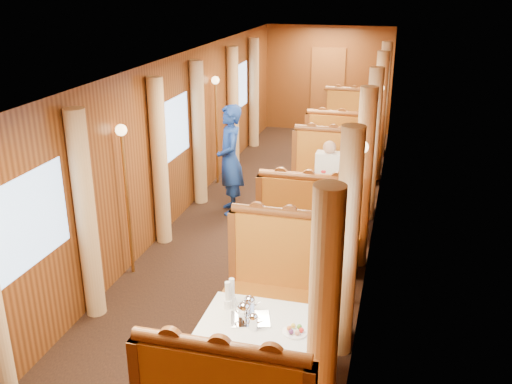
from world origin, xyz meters
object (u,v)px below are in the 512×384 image
(banquette_far_aft, at_px, (351,131))
(banquette_near_aft, at_px, (285,294))
(fruit_plate, at_px, (295,331))
(rose_vase_far, at_px, (349,118))
(table_mid, at_px, (320,210))
(teapot_left, at_px, (244,314))
(passenger, at_px, (328,171))
(banquette_mid_aft, at_px, (330,184))
(banquette_far_fwd, at_px, (340,158))
(table_far, at_px, (346,145))
(tea_tray, at_px, (250,319))
(table_near, at_px, (262,355))
(banquette_mid_fwd, at_px, (308,236))
(teapot_right, at_px, (253,323))
(teapot_back, at_px, (250,307))
(rose_vase_mid, at_px, (323,175))
(steward, at_px, (230,160))

(banquette_far_aft, bearing_deg, banquette_near_aft, -90.00)
(banquette_far_aft, distance_m, fruit_plate, 8.14)
(banquette_near_aft, bearing_deg, rose_vase_far, 89.75)
(table_mid, bearing_deg, teapot_left, -92.33)
(passenger, bearing_deg, banquette_mid_aft, 90.00)
(banquette_far_fwd, bearing_deg, table_far, 90.00)
(rose_vase_far, bearing_deg, tea_tray, -91.03)
(fruit_plate, bearing_deg, table_near, 159.83)
(tea_tray, height_order, passenger, passenger)
(banquette_mid_fwd, height_order, teapot_right, banquette_mid_fwd)
(teapot_left, distance_m, teapot_right, 0.13)
(passenger, bearing_deg, banquette_mid_fwd, -90.00)
(table_far, bearing_deg, fruit_plate, -87.44)
(table_mid, distance_m, teapot_back, 3.45)
(rose_vase_far, bearing_deg, table_far, -127.70)
(banquette_mid_aft, relative_size, teapot_back, 8.27)
(banquette_far_fwd, relative_size, rose_vase_mid, 3.72)
(teapot_back, relative_size, fruit_plate, 0.76)
(tea_tray, bearing_deg, teapot_left, -138.13)
(teapot_right, xyz_separation_m, passenger, (0.04, 4.39, -0.07))
(table_near, xyz_separation_m, passenger, (-0.00, 4.24, 0.37))
(table_far, bearing_deg, banquette_mid_aft, -90.00)
(rose_vase_far, xyz_separation_m, steward, (-1.54, -3.04, -0.05))
(banquette_far_aft, relative_size, steward, 0.77)
(passenger, bearing_deg, banquette_far_fwd, 90.00)
(banquette_far_aft, distance_m, teapot_left, 8.09)
(banquette_near_aft, xyz_separation_m, rose_vase_far, (0.03, 6.02, 0.50))
(table_mid, relative_size, rose_vase_mid, 2.92)
(teapot_back, bearing_deg, tea_tray, -94.67)
(banquette_near_aft, height_order, rose_vase_mid, banquette_near_aft)
(table_mid, relative_size, banquette_far_aft, 0.78)
(tea_tray, bearing_deg, banquette_far_aft, 89.28)
(table_far, relative_size, banquette_far_aft, 0.78)
(teapot_back, bearing_deg, banquette_far_aft, 66.38)
(banquette_far_fwd, bearing_deg, banquette_mid_aft, -90.00)
(passenger, bearing_deg, table_near, -90.00)
(rose_vase_mid, bearing_deg, teapot_right, -91.11)
(steward, distance_m, passenger, 1.54)
(banquette_far_aft, bearing_deg, teapot_back, -90.98)
(banquette_near_aft, distance_m, teapot_back, 1.02)
(fruit_plate, xyz_separation_m, steward, (-1.83, 4.11, 0.10))
(table_near, relative_size, fruit_plate, 4.92)
(table_far, xyz_separation_m, steward, (-1.51, -3.01, 0.50))
(table_mid, bearing_deg, table_far, 90.00)
(banquette_mid_fwd, bearing_deg, steward, 135.19)
(table_near, bearing_deg, banquette_near_aft, 90.00)
(steward, bearing_deg, teapot_left, -6.06)
(table_near, distance_m, passenger, 4.26)
(table_far, xyz_separation_m, teapot_right, (-0.04, -7.15, 0.43))
(banquette_far_fwd, xyz_separation_m, teapot_right, (-0.04, -6.13, 0.38))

